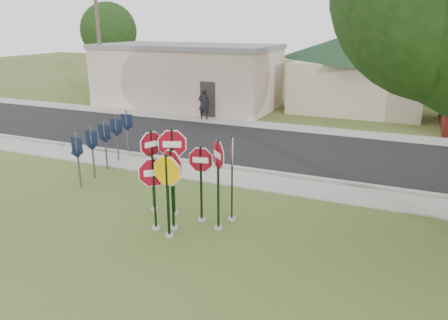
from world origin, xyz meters
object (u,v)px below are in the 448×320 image
at_px(stop_sign_yellow, 167,185).
at_px(utility_pole_near, 98,32).
at_px(stop_sign_center, 172,178).
at_px(stop_sign_left, 154,184).
at_px(pedestrian, 204,104).

height_order(stop_sign_yellow, utility_pole_near, utility_pole_near).
bearing_deg(utility_pole_near, stop_sign_yellow, -46.81).
height_order(stop_sign_center, stop_sign_left, stop_sign_center).
relative_size(stop_sign_center, pedestrian, 1.36).
distance_m(stop_sign_center, pedestrian, 14.50).
height_order(utility_pole_near, pedestrian, utility_pole_near).
height_order(stop_sign_yellow, stop_sign_left, stop_sign_yellow).
distance_m(stop_sign_left, utility_pole_near, 19.90).
bearing_deg(stop_sign_yellow, stop_sign_left, 156.92).
xyz_separation_m(stop_sign_center, pedestrian, (-5.60, 13.37, -0.57)).
bearing_deg(pedestrian, stop_sign_center, 91.30).
distance_m(stop_sign_yellow, pedestrian, 14.98).
xyz_separation_m(stop_sign_yellow, pedestrian, (-5.73, 13.83, -0.54)).
xyz_separation_m(stop_sign_left, pedestrian, (-5.15, 13.58, -0.40)).
distance_m(stop_sign_center, stop_sign_yellow, 0.48).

